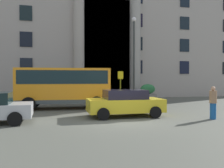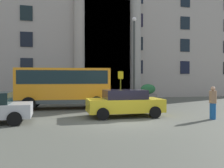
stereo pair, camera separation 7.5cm
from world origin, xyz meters
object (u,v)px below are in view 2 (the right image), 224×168
(hedge_planter_entrance_left, at_px, (52,95))
(parked_coupe_end, at_px, (125,103))
(orange_minibus, at_px, (64,85))
(pedestrian_woman_dark_dress, at_px, (213,103))
(hedge_planter_entrance_right, at_px, (148,92))
(motorcycle_far_end, at_px, (127,104))
(lamppost_plaza_centre, at_px, (134,53))
(bus_stop_sign, at_px, (121,84))

(hedge_planter_entrance_left, xyz_separation_m, parked_coupe_end, (3.89, -9.54, 0.17))
(orange_minibus, relative_size, pedestrian_woman_dark_dress, 3.80)
(hedge_planter_entrance_left, bearing_deg, hedge_planter_entrance_right, 0.00)
(orange_minibus, distance_m, motorcycle_far_end, 4.65)
(orange_minibus, relative_size, motorcycle_far_end, 3.27)
(orange_minibus, xyz_separation_m, hedge_planter_entrance_left, (-0.86, 5.23, -1.07))
(motorcycle_far_end, bearing_deg, lamppost_plaza_centre, 74.32)
(motorcycle_far_end, xyz_separation_m, lamppost_plaza_centre, (2.31, 5.36, 3.86))
(hedge_planter_entrance_right, bearing_deg, parked_coupe_end, -119.17)
(bus_stop_sign, bearing_deg, hedge_planter_entrance_right, 43.23)
(hedge_planter_entrance_left, relative_size, parked_coupe_end, 0.49)
(hedge_planter_entrance_right, distance_m, hedge_planter_entrance_left, 9.21)
(bus_stop_sign, relative_size, lamppost_plaza_centre, 0.36)
(bus_stop_sign, height_order, hedge_planter_entrance_right, bus_stop_sign)
(lamppost_plaza_centre, bearing_deg, orange_minibus, -154.22)
(bus_stop_sign, height_order, motorcycle_far_end, bus_stop_sign)
(motorcycle_far_end, distance_m, pedestrian_woman_dark_dress, 5.10)
(orange_minibus, height_order, parked_coupe_end, orange_minibus)
(hedge_planter_entrance_left, relative_size, motorcycle_far_end, 1.03)
(orange_minibus, height_order, bus_stop_sign, orange_minibus)
(lamppost_plaza_centre, bearing_deg, hedge_planter_entrance_right, 45.38)
(pedestrian_woman_dark_dress, xyz_separation_m, lamppost_plaza_centre, (-0.99, 9.23, 3.48))
(lamppost_plaza_centre, bearing_deg, motorcycle_far_end, -113.32)
(lamppost_plaza_centre, bearing_deg, hedge_planter_entrance_left, 161.84)
(orange_minibus, xyz_separation_m, pedestrian_woman_dark_dress, (7.09, -6.28, -0.81))
(orange_minibus, distance_m, pedestrian_woman_dark_dress, 9.51)
(hedge_planter_entrance_right, height_order, motorcycle_far_end, hedge_planter_entrance_right)
(orange_minibus, distance_m, parked_coupe_end, 5.34)
(hedge_planter_entrance_right, height_order, lamppost_plaza_centre, lamppost_plaza_centre)
(hedge_planter_entrance_right, xyz_separation_m, hedge_planter_entrance_left, (-9.21, -0.00, -0.16))
(motorcycle_far_end, bearing_deg, orange_minibus, 155.12)
(orange_minibus, xyz_separation_m, bus_stop_sign, (4.50, 1.60, -0.01))
(hedge_planter_entrance_right, relative_size, hedge_planter_entrance_left, 0.81)
(hedge_planter_entrance_left, xyz_separation_m, pedestrian_woman_dark_dress, (7.95, -11.51, 0.26))
(parked_coupe_end, height_order, motorcycle_far_end, parked_coupe_end)
(orange_minibus, distance_m, hedge_planter_entrance_left, 5.40)
(bus_stop_sign, distance_m, hedge_planter_entrance_right, 5.37)
(bus_stop_sign, xyz_separation_m, parked_coupe_end, (-1.47, -5.91, -0.89))
(hedge_planter_entrance_left, height_order, pedestrian_woman_dark_dress, pedestrian_woman_dark_dress)
(hedge_planter_entrance_right, height_order, parked_coupe_end, hedge_planter_entrance_right)
(pedestrian_woman_dark_dress, bearing_deg, bus_stop_sign, -76.58)
(parked_coupe_end, bearing_deg, orange_minibus, 126.47)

